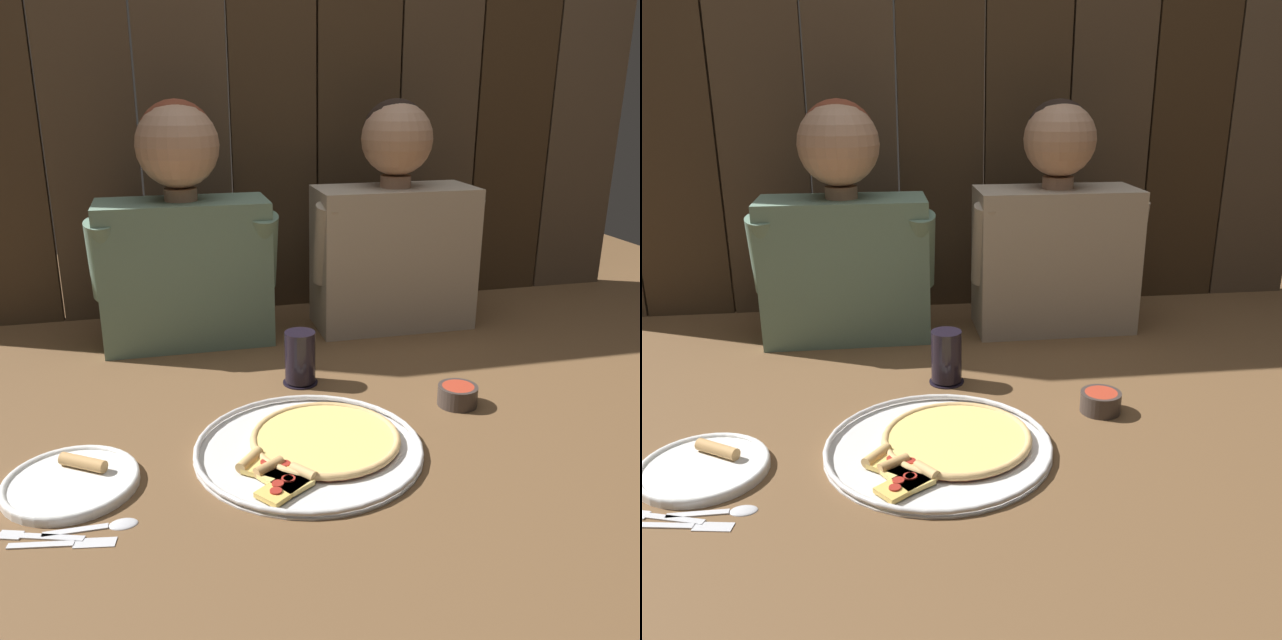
{
  "view_description": "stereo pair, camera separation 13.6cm",
  "coord_description": "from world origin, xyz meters",
  "views": [
    {
      "loc": [
        -0.33,
        -1.15,
        0.63
      ],
      "look_at": [
        -0.03,
        0.1,
        0.18
      ],
      "focal_mm": 37.83,
      "sensor_mm": 36.0,
      "label": 1
    },
    {
      "loc": [
        -0.2,
        -1.18,
        0.63
      ],
      "look_at": [
        -0.03,
        0.1,
        0.18
      ],
      "focal_mm": 37.83,
      "sensor_mm": 36.0,
      "label": 2
    }
  ],
  "objects": [
    {
      "name": "dipping_bowl",
      "position": [
        0.24,
        0.01,
        0.02
      ],
      "size": [
        0.08,
        0.08,
        0.04
      ],
      "color": "#3D332D",
      "rests_on": "ground"
    },
    {
      "name": "ground_plane",
      "position": [
        0.0,
        0.0,
        0.0
      ],
      "size": [
        3.2,
        3.2,
        0.0
      ],
      "primitive_type": "plane",
      "color": "brown"
    },
    {
      "name": "drinking_glass",
      "position": [
        -0.05,
        0.2,
        0.06
      ],
      "size": [
        0.08,
        0.08,
        0.12
      ],
      "color": "black",
      "rests_on": "ground"
    },
    {
      "name": "diner_right",
      "position": [
        0.28,
        0.52,
        0.27
      ],
      "size": [
        0.45,
        0.2,
        0.6
      ],
      "color": "#B2A38E",
      "rests_on": "ground"
    },
    {
      "name": "wooden_backdrop_wall",
      "position": [
        0.0,
        0.77,
        0.72
      ],
      "size": [
        2.19,
        0.03,
        1.45
      ],
      "color": "#4B3927",
      "rests_on": "ground"
    },
    {
      "name": "table_knife",
      "position": [
        -0.5,
        -0.27,
        0.0
      ],
      "size": [
        0.16,
        0.04,
        0.01
      ],
      "color": "silver",
      "rests_on": "ground"
    },
    {
      "name": "diner_left",
      "position": [
        -0.28,
        0.52,
        0.28
      ],
      "size": [
        0.45,
        0.22,
        0.6
      ],
      "color": "slate",
      "rests_on": "ground"
    },
    {
      "name": "table_fork",
      "position": [
        -0.54,
        -0.25,
        0.0
      ],
      "size": [
        0.13,
        0.06,
        0.01
      ],
      "color": "silver",
      "rests_on": "ground"
    },
    {
      "name": "table_spoon",
      "position": [
        -0.44,
        -0.24,
        0.0
      ],
      "size": [
        0.14,
        0.03,
        0.01
      ],
      "color": "silver",
      "rests_on": "ground"
    },
    {
      "name": "dinner_plate",
      "position": [
        -0.51,
        -0.12,
        0.01
      ],
      "size": [
        0.22,
        0.22,
        0.03
      ],
      "color": "white",
      "rests_on": "ground"
    },
    {
      "name": "pizza_tray",
      "position": [
        -0.09,
        -0.1,
        0.01
      ],
      "size": [
        0.42,
        0.42,
        0.03
      ],
      "color": "silver",
      "rests_on": "ground"
    }
  ]
}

